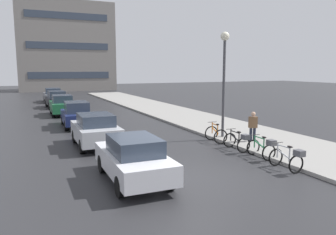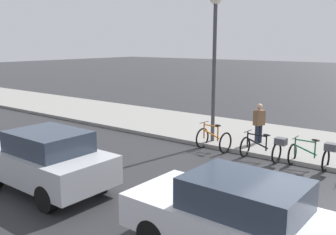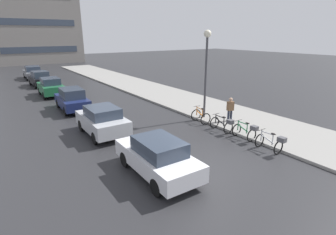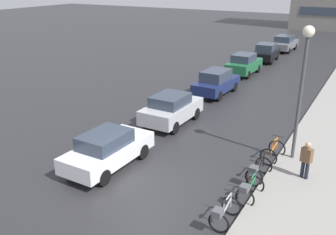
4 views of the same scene
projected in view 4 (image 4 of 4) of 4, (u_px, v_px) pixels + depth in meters
name	position (u px, v px, depth m)	size (l,w,h in m)	color
ground_plane	(146.00, 188.00, 13.76)	(140.00, 140.00, 0.00)	#28282B
bicycle_nearest	(223.00, 213.00, 11.50)	(0.70, 1.36, 0.95)	black
bicycle_second	(249.00, 190.00, 12.75)	(0.72, 1.36, 0.95)	black
bicycle_third	(258.00, 170.00, 14.04)	(0.75, 1.46, 0.92)	black
bicycle_farthest	(273.00, 152.00, 15.63)	(0.84, 1.13, 0.99)	black
car_white	(108.00, 149.00, 15.04)	(1.85, 4.13, 1.52)	silver
car_silver	(171.00, 109.00, 19.48)	(1.92, 3.78, 1.59)	#B2B5BA
car_navy	(216.00, 82.00, 24.27)	(1.85, 4.04, 1.64)	navy
car_green	(244.00, 64.00, 29.20)	(1.83, 3.87, 1.64)	#1E6038
car_black	(266.00, 52.00, 33.71)	(1.94, 3.88, 1.61)	black
car_grey	(284.00, 43.00, 38.45)	(1.98, 4.44, 1.56)	slate
pedestrian	(306.00, 159.00, 13.92)	(0.46, 0.36, 1.62)	#1E2333
streetlamp	(304.00, 70.00, 14.43)	(0.45, 0.45, 5.59)	#424247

